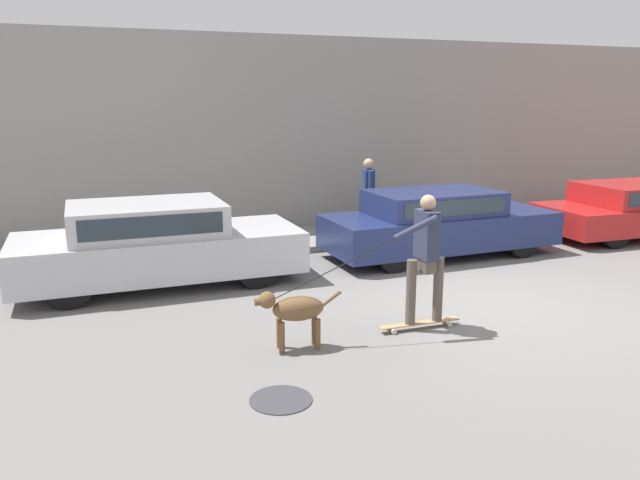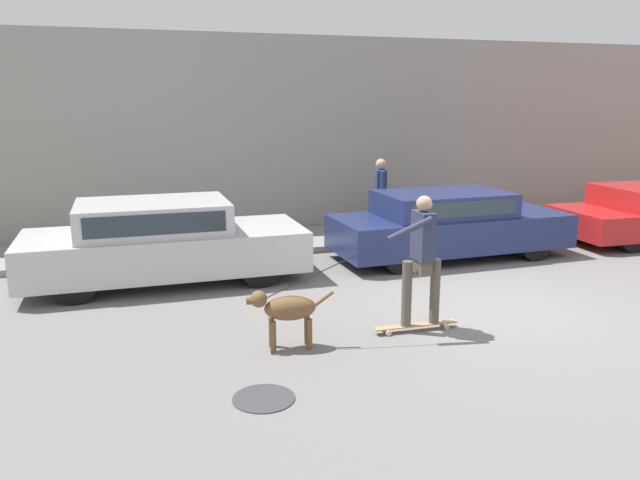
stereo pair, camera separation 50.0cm
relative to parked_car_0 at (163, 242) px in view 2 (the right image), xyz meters
The scene contains 9 objects.
ground_plane 5.22m from the parked_car_0, 32.02° to the right, with size 36.00×36.00×0.00m, color slate.
back_wall 5.63m from the parked_car_0, 36.14° to the left, with size 32.00×0.30×4.24m.
sidewalk_curb 4.87m from the parked_car_0, 24.85° to the left, with size 30.00×2.01×0.12m.
parked_car_0 is the anchor object (origin of this frame).
parked_car_1 5.18m from the parked_car_0, ahead, with size 4.44×1.74×1.25m.
dog 3.53m from the parked_car_0, 70.39° to the right, with size 1.05×0.37×0.74m.
skateboarder 4.42m from the parked_car_0, 47.97° to the right, with size 2.61×0.53×1.75m.
pedestrian_with_bag 5.01m from the parked_car_0, 22.67° to the left, with size 0.31×0.69×1.57m.
manhole_cover 4.60m from the parked_car_0, 81.99° to the right, with size 0.63×0.63×0.01m.
Camera 2 is at (-4.95, -7.36, 2.92)m, focal length 35.00 mm.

